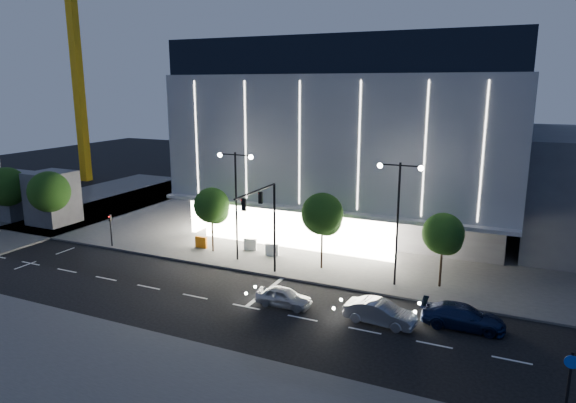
{
  "coord_description": "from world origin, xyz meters",
  "views": [
    {
      "loc": [
        17.45,
        -28.66,
        14.2
      ],
      "look_at": [
        0.72,
        7.86,
        5.0
      ],
      "focal_mm": 32.0,
      "sensor_mm": 36.0,
      "label": 1
    }
  ],
  "objects_px": {
    "street_lamp_east": "(398,206)",
    "tree_left": "(212,207)",
    "traffic_mast": "(266,214)",
    "barrier_d": "(250,245)",
    "tower_crane": "(80,39)",
    "ped_signal_far": "(111,227)",
    "barrier_b": "(272,250)",
    "tree_right": "(443,236)",
    "street_lamp_west": "(236,190)",
    "cycle_sign_pole": "(568,391)",
    "tree_mid": "(323,216)",
    "car_lead": "(284,297)",
    "barrier_a": "(201,242)",
    "car_second": "(380,313)",
    "car_third": "(463,316)"
  },
  "relations": [
    {
      "from": "tower_crane",
      "to": "barrier_d",
      "type": "relative_size",
      "value": 29.09
    },
    {
      "from": "cycle_sign_pole",
      "to": "car_lead",
      "type": "distance_m",
      "value": 17.45
    },
    {
      "from": "street_lamp_east",
      "to": "barrier_b",
      "type": "distance_m",
      "value": 12.24
    },
    {
      "from": "street_lamp_west",
      "to": "street_lamp_east",
      "type": "relative_size",
      "value": 1.0
    },
    {
      "from": "barrier_a",
      "to": "barrier_b",
      "type": "xyz_separation_m",
      "value": [
        6.6,
        0.69,
        0.0
      ]
    },
    {
      "from": "street_lamp_east",
      "to": "car_second",
      "type": "bearing_deg",
      "value": -84.99
    },
    {
      "from": "street_lamp_west",
      "to": "tower_crane",
      "type": "relative_size",
      "value": 0.28
    },
    {
      "from": "street_lamp_east",
      "to": "barrier_b",
      "type": "bearing_deg",
      "value": 169.38
    },
    {
      "from": "street_lamp_east",
      "to": "car_lead",
      "type": "bearing_deg",
      "value": -132.54
    },
    {
      "from": "barrier_a",
      "to": "barrier_d",
      "type": "xyz_separation_m",
      "value": [
        4.24,
        1.22,
        0.0
      ]
    },
    {
      "from": "street_lamp_west",
      "to": "car_second",
      "type": "height_order",
      "value": "street_lamp_west"
    },
    {
      "from": "tree_mid",
      "to": "car_second",
      "type": "relative_size",
      "value": 1.43
    },
    {
      "from": "tower_crane",
      "to": "barrier_b",
      "type": "bearing_deg",
      "value": -26.48
    },
    {
      "from": "ped_signal_far",
      "to": "cycle_sign_pole",
      "type": "relative_size",
      "value": 0.75
    },
    {
      "from": "street_lamp_east",
      "to": "car_third",
      "type": "height_order",
      "value": "street_lamp_east"
    },
    {
      "from": "traffic_mast",
      "to": "car_second",
      "type": "distance_m",
      "value": 11.06
    },
    {
      "from": "tower_crane",
      "to": "ped_signal_far",
      "type": "bearing_deg",
      "value": -42.2
    },
    {
      "from": "tree_mid",
      "to": "barrier_a",
      "type": "distance_m",
      "value": 12.05
    },
    {
      "from": "ped_signal_far",
      "to": "barrier_d",
      "type": "height_order",
      "value": "ped_signal_far"
    },
    {
      "from": "barrier_d",
      "to": "cycle_sign_pole",
      "type": "bearing_deg",
      "value": -48.63
    },
    {
      "from": "tree_right",
      "to": "barrier_d",
      "type": "xyz_separation_m",
      "value": [
        -16.23,
        1.54,
        -3.23
      ]
    },
    {
      "from": "tower_crane",
      "to": "barrier_a",
      "type": "height_order",
      "value": "tower_crane"
    },
    {
      "from": "ped_signal_far",
      "to": "car_lead",
      "type": "distance_m",
      "value": 19.81
    },
    {
      "from": "street_lamp_east",
      "to": "ped_signal_far",
      "type": "height_order",
      "value": "street_lamp_east"
    },
    {
      "from": "street_lamp_west",
      "to": "cycle_sign_pole",
      "type": "distance_m",
      "value": 26.93
    },
    {
      "from": "tree_mid",
      "to": "car_lead",
      "type": "distance_m",
      "value": 8.25
    },
    {
      "from": "traffic_mast",
      "to": "barrier_d",
      "type": "bearing_deg",
      "value": 128.86
    },
    {
      "from": "tree_right",
      "to": "barrier_b",
      "type": "height_order",
      "value": "tree_right"
    },
    {
      "from": "tree_left",
      "to": "tree_right",
      "type": "height_order",
      "value": "tree_left"
    },
    {
      "from": "tree_right",
      "to": "car_lead",
      "type": "distance_m",
      "value": 11.97
    },
    {
      "from": "ped_signal_far",
      "to": "tree_mid",
      "type": "relative_size",
      "value": 0.49
    },
    {
      "from": "tree_mid",
      "to": "car_lead",
      "type": "xyz_separation_m",
      "value": [
        0.14,
        -7.37,
        -3.69
      ]
    },
    {
      "from": "tree_mid",
      "to": "barrier_d",
      "type": "height_order",
      "value": "tree_mid"
    },
    {
      "from": "tree_left",
      "to": "barrier_a",
      "type": "xyz_separation_m",
      "value": [
        -1.47,
        0.32,
        -3.38
      ]
    },
    {
      "from": "tree_mid",
      "to": "ped_signal_far",
      "type": "bearing_deg",
      "value": -172.45
    },
    {
      "from": "car_lead",
      "to": "tree_right",
      "type": "bearing_deg",
      "value": -50.92
    },
    {
      "from": "street_lamp_east",
      "to": "barrier_d",
      "type": "height_order",
      "value": "street_lamp_east"
    },
    {
      "from": "ped_signal_far",
      "to": "car_second",
      "type": "distance_m",
      "value": 26.0
    },
    {
      "from": "barrier_b",
      "to": "tree_right",
      "type": "bearing_deg",
      "value": -14.7
    },
    {
      "from": "street_lamp_west",
      "to": "barrier_a",
      "type": "height_order",
      "value": "street_lamp_west"
    },
    {
      "from": "street_lamp_east",
      "to": "barrier_a",
      "type": "bearing_deg",
      "value": 175.6
    },
    {
      "from": "barrier_d",
      "to": "barrier_a",
      "type": "bearing_deg",
      "value": -177.91
    },
    {
      "from": "ped_signal_far",
      "to": "street_lamp_east",
      "type": "bearing_deg",
      "value": 3.44
    },
    {
      "from": "street_lamp_east",
      "to": "tree_left",
      "type": "bearing_deg",
      "value": 176.35
    },
    {
      "from": "street_lamp_west",
      "to": "tower_crane",
      "type": "distance_m",
      "value": 46.19
    },
    {
      "from": "car_lead",
      "to": "car_second",
      "type": "xyz_separation_m",
      "value": [
        6.37,
        0.14,
        0.07
      ]
    },
    {
      "from": "barrier_b",
      "to": "tree_mid",
      "type": "bearing_deg",
      "value": -22.28
    },
    {
      "from": "ped_signal_far",
      "to": "barrier_b",
      "type": "xyz_separation_m",
      "value": [
        14.16,
        3.54,
        -1.24
      ]
    },
    {
      "from": "cycle_sign_pole",
      "to": "barrier_b",
      "type": "relative_size",
      "value": 3.64
    },
    {
      "from": "cycle_sign_pole",
      "to": "tree_left",
      "type": "height_order",
      "value": "tree_left"
    }
  ]
}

